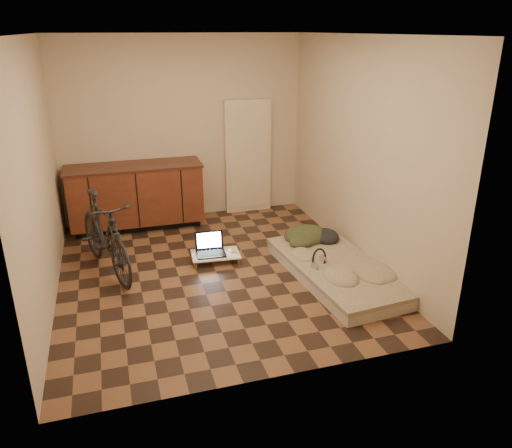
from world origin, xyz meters
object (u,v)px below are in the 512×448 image
object	(u,v)px
futon	(337,270)
lap_desk	(216,254)
bicycle	(104,231)
laptop	(210,249)

from	to	relation	value
futon	lap_desk	xyz separation A→B (m)	(-1.24, 0.81, 0.00)
bicycle	laptop	xyz separation A→B (m)	(1.21, -0.02, -0.37)
bicycle	laptop	bearing A→B (deg)	-18.62
laptop	lap_desk	bearing A→B (deg)	-33.01
futon	laptop	world-z (taller)	laptop
laptop	futon	bearing A→B (deg)	-29.29
bicycle	laptop	distance (m)	1.26
futon	laptop	size ratio (longest dim) A/B	5.50
lap_desk	laptop	bearing A→B (deg)	148.00
bicycle	lap_desk	size ratio (longest dim) A/B	2.61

